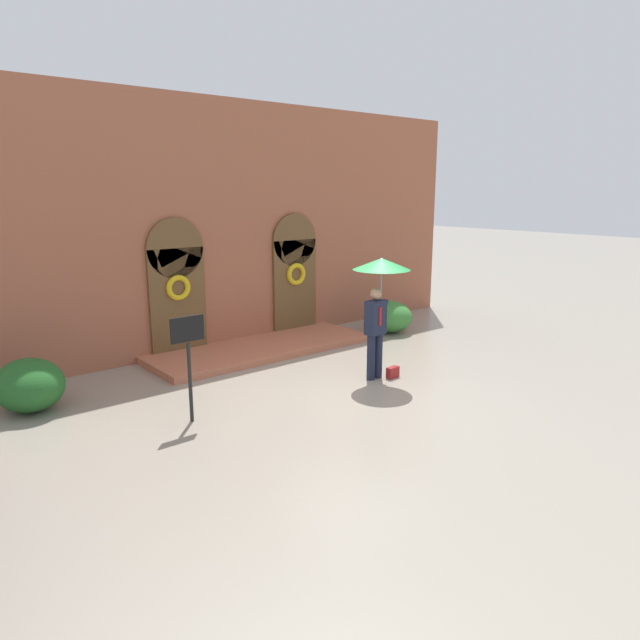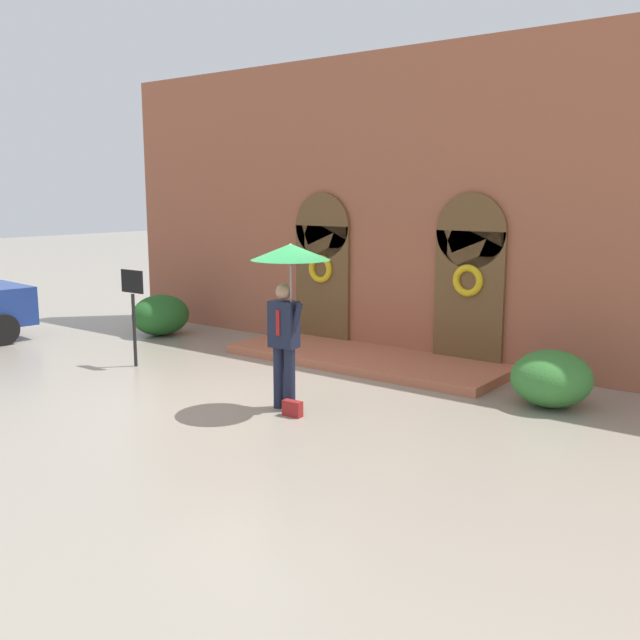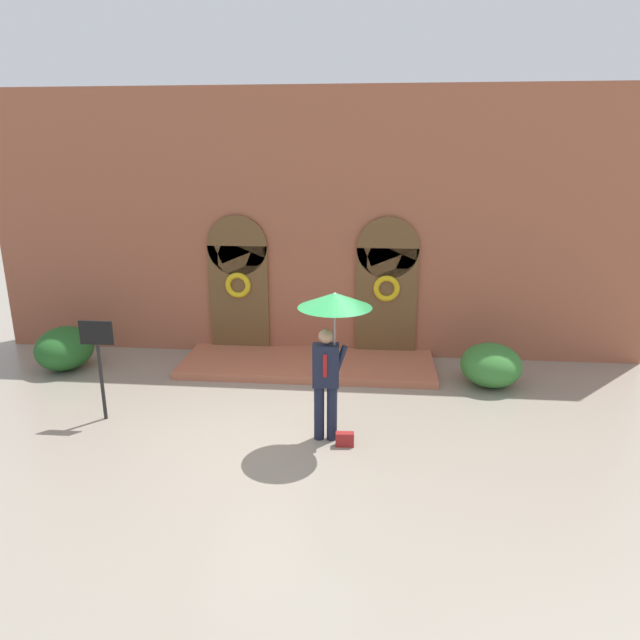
{
  "view_description": "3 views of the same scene",
  "coord_description": "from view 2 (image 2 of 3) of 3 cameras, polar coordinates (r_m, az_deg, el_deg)",
  "views": [
    {
      "loc": [
        -6.98,
        -7.49,
        3.62
      ],
      "look_at": [
        0.15,
        1.15,
        1.05
      ],
      "focal_mm": 32.0,
      "sensor_mm": 36.0,
      "label": 1
    },
    {
      "loc": [
        6.96,
        -7.45,
        3.04
      ],
      "look_at": [
        0.47,
        1.1,
        1.12
      ],
      "focal_mm": 40.0,
      "sensor_mm": 36.0,
      "label": 2
    },
    {
      "loc": [
        1.3,
        -7.97,
        4.33
      ],
      "look_at": [
        0.4,
        1.59,
        1.48
      ],
      "focal_mm": 32.0,
      "sensor_mm": 36.0,
      "label": 3
    }
  ],
  "objects": [
    {
      "name": "building_facade",
      "position": [
        13.54,
        6.3,
        8.52
      ],
      "size": [
        14.0,
        2.3,
        5.6
      ],
      "color": "#9E563D",
      "rests_on": "ground"
    },
    {
      "name": "person_with_umbrella",
      "position": [
        9.82,
        -2.51,
        3.51
      ],
      "size": [
        1.1,
        1.1,
        2.36
      ],
      "color": "#191E33",
      "rests_on": "ground"
    },
    {
      "name": "shrub_left",
      "position": [
        15.8,
        -12.63,
        0.39
      ],
      "size": [
        1.11,
        1.29,
        0.88
      ],
      "primitive_type": "ellipsoid",
      "color": "#235B23",
      "rests_on": "ground"
    },
    {
      "name": "handbag",
      "position": [
        9.91,
        -2.21,
        -7.09
      ],
      "size": [
        0.29,
        0.14,
        0.22
      ],
      "primitive_type": "cube",
      "rotation": [
        0.0,
        0.0,
        0.07
      ],
      "color": "maroon",
      "rests_on": "ground"
    },
    {
      "name": "ground_plane",
      "position": [
        10.64,
        -5.65,
        -6.53
      ],
      "size": [
        80.0,
        80.0,
        0.0
      ],
      "primitive_type": "plane",
      "color": "gray"
    },
    {
      "name": "sign_post",
      "position": [
        12.92,
        -14.73,
        1.43
      ],
      "size": [
        0.56,
        0.06,
        1.72
      ],
      "color": "black",
      "rests_on": "ground"
    },
    {
      "name": "shrub_right",
      "position": [
        10.83,
        18.03,
        -4.46
      ],
      "size": [
        1.15,
        1.2,
        0.81
      ],
      "primitive_type": "ellipsoid",
      "color": "#387A33",
      "rests_on": "ground"
    }
  ]
}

